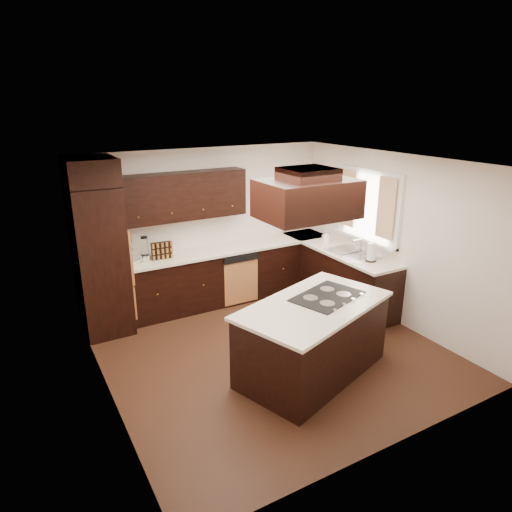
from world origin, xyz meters
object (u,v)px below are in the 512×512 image
Objects in this scene: range_hood at (307,199)px; spice_rack at (162,250)px; oven_column at (101,261)px; island at (312,340)px.

range_hood is 3.38× the size of spice_rack.
spice_rack is at bearing 4.91° from oven_column.
oven_column reaches higher than spice_rack.
spice_rack is (-1.03, 2.45, 0.61)m from island.
island is at bearing -60.75° from range_hood.
range_hood is at bearing -61.88° from spice_rack.
island is 5.92× the size of spice_rack.
range_hood is at bearing 100.47° from island.
island is 1.75× the size of range_hood.
range_hood is (1.88, -2.25, 1.10)m from oven_column.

